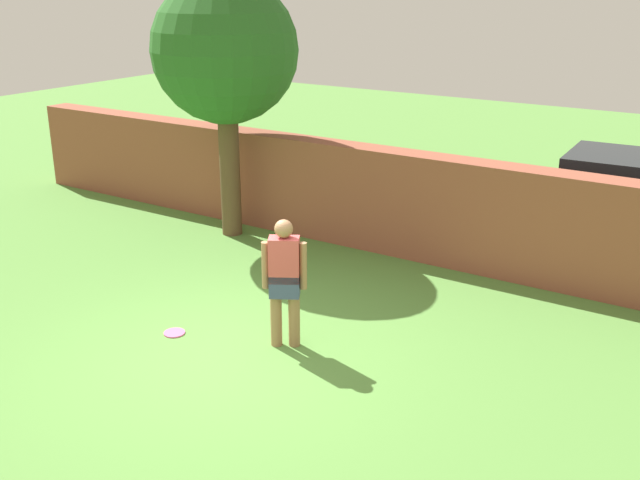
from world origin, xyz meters
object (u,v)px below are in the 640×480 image
(car, at_px, (631,211))
(frisbee_pink, at_px, (174,333))
(tree, at_px, (225,52))
(person, at_px, (284,277))

(car, relative_size, frisbee_pink, 15.85)
(tree, bearing_deg, car, 20.23)
(frisbee_pink, bearing_deg, tree, 118.28)
(tree, distance_m, car, 6.88)
(tree, xyz_separation_m, car, (6.10, 2.25, -2.25))
(person, distance_m, frisbee_pink, 1.71)
(car, bearing_deg, person, 58.00)
(tree, distance_m, person, 4.87)
(frisbee_pink, bearing_deg, person, 20.70)
(person, distance_m, car, 5.92)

